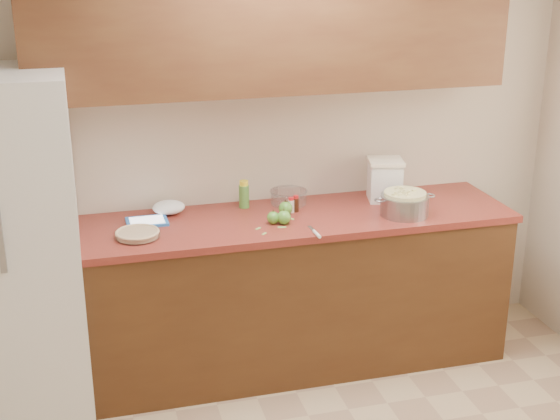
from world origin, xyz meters
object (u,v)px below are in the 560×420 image
object	(u,v)px
flour_canister	(385,179)
pie	(138,234)
colander	(405,204)
tablet	(147,221)

from	to	relation	value
flour_canister	pie	bearing A→B (deg)	-170.74
flour_canister	colander	bearing A→B (deg)	-88.41
pie	tablet	bearing A→B (deg)	71.55
pie	flour_canister	xyz separation A→B (m)	(1.47, 0.24, 0.11)
pie	tablet	world-z (taller)	pie
colander	flour_canister	distance (m)	0.28
colander	tablet	distance (m)	1.43
pie	flour_canister	size ratio (longest dim) A/B	0.96
colander	flour_canister	world-z (taller)	flour_canister
colander	tablet	world-z (taller)	colander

